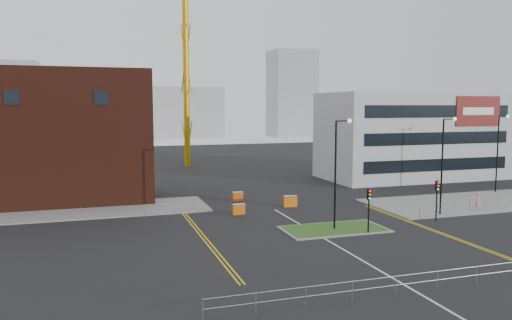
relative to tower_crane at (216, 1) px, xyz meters
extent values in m
plane|color=black|center=(-3.48, -56.22, -27.87)|extent=(200.00, 200.00, 0.00)
cube|color=slate|center=(-23.48, -34.22, -27.81)|extent=(28.00, 8.00, 0.12)
cube|color=slate|center=(18.52, -42.22, -27.81)|extent=(24.00, 10.00, 0.12)
cube|color=slate|center=(-1.48, -48.22, -27.83)|extent=(8.60, 4.60, 0.08)
cube|color=#2B541C|center=(-1.48, -48.22, -27.81)|extent=(8.00, 4.00, 0.12)
cube|color=#461B11|center=(-23.48, -28.22, -20.87)|extent=(18.00, 10.00, 14.00)
cube|color=black|center=(-27.48, -33.24, -16.87)|extent=(1.40, 0.10, 1.40)
cube|color=black|center=(-19.48, -33.24, -16.87)|extent=(1.40, 0.10, 1.40)
cube|color=#A3A6A8|center=(22.52, -24.22, -21.87)|extent=(25.00, 12.00, 12.00)
cube|color=black|center=(22.52, -30.24, -25.38)|extent=(22.00, 0.10, 1.60)
cube|color=black|center=(22.52, -30.24, -21.87)|extent=(22.00, 0.10, 1.60)
cube|color=black|center=(22.52, -30.24, -18.37)|extent=(22.00, 0.10, 1.60)
cube|color=#610D0A|center=(28.52, -30.30, -18.37)|extent=(7.00, 0.15, 4.00)
cube|color=white|center=(28.52, -30.40, -18.37)|extent=(5.00, 0.05, 1.00)
cylinder|color=#BD8A0B|center=(-5.48, -1.22, -9.60)|extent=(1.00, 1.00, 36.56)
cylinder|color=black|center=(-1.48, -48.22, -23.37)|extent=(0.16, 0.16, 9.00)
cylinder|color=black|center=(-0.88, -48.22, -18.87)|extent=(1.20, 0.10, 0.10)
sphere|color=silver|center=(-0.28, -48.22, -18.87)|extent=(0.36, 0.36, 0.36)
cylinder|color=black|center=(10.52, -46.22, -23.37)|extent=(0.16, 0.16, 9.00)
cylinder|color=black|center=(11.12, -46.22, -18.87)|extent=(1.20, 0.10, 0.10)
sphere|color=silver|center=(11.72, -46.22, -18.87)|extent=(0.36, 0.36, 0.36)
cylinder|color=black|center=(24.52, -38.22, -23.37)|extent=(0.16, 0.16, 9.00)
cylinder|color=black|center=(25.12, -38.22, -18.87)|extent=(1.20, 0.10, 0.10)
sphere|color=silver|center=(25.72, -38.22, -18.87)|extent=(0.36, 0.36, 0.36)
cylinder|color=black|center=(0.52, -50.22, -26.37)|extent=(0.12, 0.12, 3.00)
cube|color=black|center=(0.52, -50.22, -24.67)|extent=(0.28, 0.22, 0.90)
sphere|color=red|center=(0.52, -50.35, -24.37)|extent=(0.18, 0.18, 0.18)
sphere|color=orange|center=(0.52, -50.35, -24.67)|extent=(0.18, 0.18, 0.18)
sphere|color=#0CCC33|center=(0.52, -50.35, -24.97)|extent=(0.18, 0.18, 0.18)
cylinder|color=black|center=(8.52, -48.22, -26.37)|extent=(0.12, 0.12, 3.00)
cube|color=black|center=(8.52, -48.22, -24.67)|extent=(0.28, 0.22, 0.90)
sphere|color=red|center=(8.52, -48.35, -24.37)|extent=(0.18, 0.18, 0.18)
sphere|color=orange|center=(8.52, -48.35, -24.67)|extent=(0.18, 0.18, 0.18)
sphere|color=#0CCC33|center=(8.52, -48.35, -24.97)|extent=(0.18, 0.18, 0.18)
cylinder|color=gray|center=(-3.48, -62.22, -26.82)|extent=(24.00, 0.04, 0.04)
cylinder|color=gray|center=(-3.48, -62.22, -27.32)|extent=(24.00, 0.04, 0.04)
cylinder|color=gray|center=(-15.48, -62.22, -27.32)|extent=(0.05, 0.05, 1.10)
cylinder|color=gray|center=(-14.48, -38.22, -26.82)|extent=(6.00, 0.04, 0.04)
cylinder|color=gray|center=(-14.48, -38.22, -27.32)|extent=(6.00, 0.04, 0.04)
cylinder|color=gray|center=(-17.48, -38.22, -27.32)|extent=(0.05, 0.05, 1.10)
cylinder|color=gray|center=(-11.48, -38.22, -27.32)|extent=(0.05, 0.05, 1.10)
cylinder|color=gray|center=(17.02, -44.72, -26.82)|extent=(19.01, 5.04, 0.04)
cylinder|color=gray|center=(17.02, -44.72, -27.32)|extent=(19.01, 5.04, 0.04)
cylinder|color=gray|center=(7.52, -47.22, -27.32)|extent=(0.05, 0.05, 1.10)
cube|color=silver|center=(-3.48, -54.22, -27.87)|extent=(0.15, 30.00, 0.01)
cube|color=gold|center=(-12.48, -46.22, -27.87)|extent=(0.12, 24.00, 0.01)
cube|color=gold|center=(-12.18, -46.22, -27.87)|extent=(0.12, 24.00, 0.01)
cube|color=gold|center=(6.02, -50.22, -27.87)|extent=(0.12, 20.00, 0.01)
cube|color=gold|center=(6.32, -50.22, -27.87)|extent=(0.12, 20.00, 0.01)
cube|color=gray|center=(-43.48, 63.78, -16.87)|extent=(18.00, 12.00, 22.00)
cube|color=gray|center=(6.52, 73.78, -19.87)|extent=(24.00, 12.00, 16.00)
cube|color=gray|center=(41.52, 68.78, -13.87)|extent=(14.00, 12.00, 28.00)
cube|color=gray|center=(-11.48, 83.78, -21.87)|extent=(30.00, 12.00, 12.00)
imported|color=tan|center=(15.28, -45.71, -26.96)|extent=(0.79, 0.76, 1.82)
cube|color=#CB440B|center=(-5.76, -33.73, -27.38)|extent=(1.22, 0.51, 0.99)
cube|color=silver|center=(-5.76, -33.73, -26.94)|extent=(1.22, 0.51, 0.12)
cube|color=#C4590A|center=(-7.48, -40.22, -27.37)|extent=(1.24, 0.50, 1.01)
cube|color=silver|center=(-7.48, -40.22, -26.91)|extent=(1.24, 0.50, 0.12)
cube|color=orange|center=(-1.49, -38.35, -27.31)|extent=(1.40, 0.60, 1.13)
cube|color=silver|center=(-1.49, -38.35, -26.80)|extent=(1.40, 0.60, 0.14)
camera|label=1|loc=(-20.03, -84.79, -17.63)|focal=35.00mm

